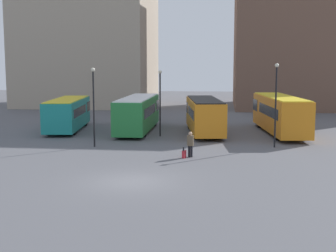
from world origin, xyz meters
TOP-DOWN VIEW (x-y plane):
  - ground_plane at (0.00, 0.00)m, footprint 160.00×160.00m
  - building_block_right at (17.25, 43.80)m, footprint 22.62×16.83m
  - bus_0 at (-9.27, 17.67)m, footprint 3.70×9.45m
  - bus_1 at (-2.94, 17.77)m, footprint 2.72×10.80m
  - bus_2 at (2.92, 17.04)m, footprint 3.81×9.64m
  - bus_3 at (9.25, 17.84)m, footprint 3.81×11.59m
  - traveler at (2.48, 6.63)m, footprint 0.51×0.51m
  - suitcase at (2.12, 6.26)m, footprint 0.26×0.36m
  - lamp_post_0 at (8.15, 10.84)m, footprint 0.28×0.28m
  - lamp_post_1 at (-4.59, 9.58)m, footprint 0.28×0.28m
  - lamp_post_2 at (-0.60, 15.03)m, footprint 0.28×0.28m

SIDE VIEW (x-z plane):
  - ground_plane at x=0.00m, z-range 0.00..0.00m
  - suitcase at x=2.12m, z-range -0.10..0.60m
  - traveler at x=2.48m, z-range 0.15..1.77m
  - bus_0 at x=-9.27m, z-range 0.12..2.92m
  - bus_2 at x=2.92m, z-range 0.13..3.07m
  - bus_1 at x=-2.94m, z-range 0.13..3.13m
  - bus_3 at x=9.25m, z-range 0.14..3.31m
  - lamp_post_2 at x=-0.60m, z-range 0.50..5.87m
  - lamp_post_1 at x=-4.59m, z-range 0.50..6.10m
  - lamp_post_0 at x=8.15m, z-range 0.51..6.41m
  - building_block_right at x=17.25m, z-range 0.00..22.95m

